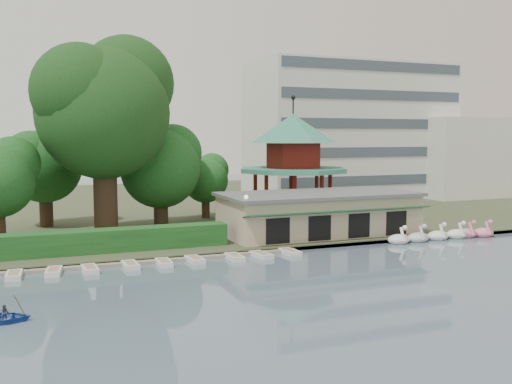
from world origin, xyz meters
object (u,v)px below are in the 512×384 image
boathouse (319,213)px  pavilion (293,155)px  dock (83,266)px  big_tree (105,103)px

boathouse → pavilion: bearing=78.7°
boathouse → pavilion: 11.43m
dock → pavilion: pavilion is taller
dock → boathouse: boathouse is taller
pavilion → big_tree: bearing=-169.7°
pavilion → boathouse: bearing=-101.3°
boathouse → big_tree: (-18.84, 6.22, 10.29)m
boathouse → big_tree: big_tree is taller
pavilion → big_tree: size_ratio=0.72×
dock → boathouse: 22.62m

